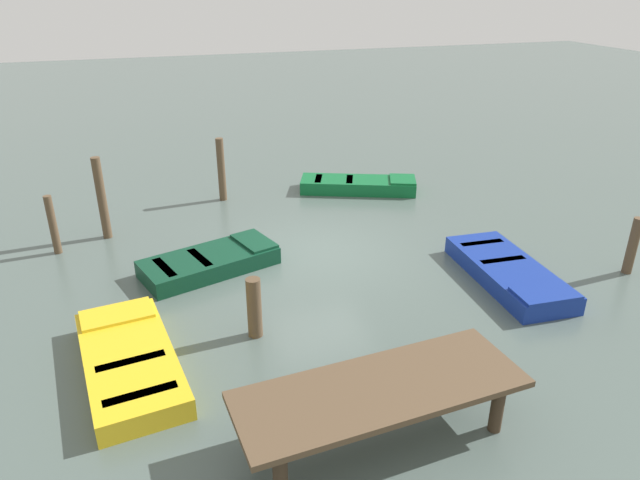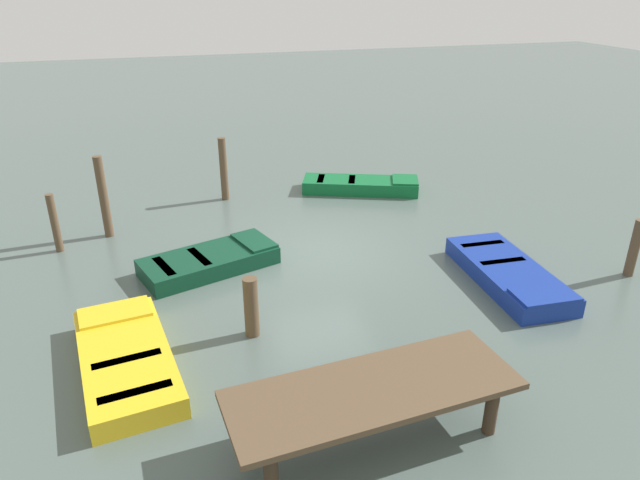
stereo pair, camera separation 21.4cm
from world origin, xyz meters
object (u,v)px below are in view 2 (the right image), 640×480
object	(u,v)px
mooring_piling_far_left	(104,197)
rowboat_dark_green	(210,261)
mooring_piling_near_right	(634,248)
mooring_piling_near_left	(55,223)
dock_segment	(373,394)
rowboat_blue	(509,274)
rowboat_green	(361,185)
mooring_piling_mid_left	(251,307)
rowboat_yellow	(126,359)
mooring_piling_center	(224,169)

from	to	relation	value
mooring_piling_far_left	rowboat_dark_green	bearing A→B (deg)	130.94
mooring_piling_far_left	mooring_piling_near_right	bearing A→B (deg)	153.36
mooring_piling_far_left	mooring_piling_near_left	world-z (taller)	mooring_piling_far_left
rowboat_dark_green	dock_segment	bearing A→B (deg)	-93.06
mooring_piling_far_left	mooring_piling_near_left	distance (m)	1.37
rowboat_blue	rowboat_green	size ratio (longest dim) A/B	0.95
mooring_piling_mid_left	rowboat_yellow	bearing A→B (deg)	10.14
mooring_piling_near_right	dock_segment	bearing A→B (deg)	22.37
rowboat_dark_green	rowboat_blue	bearing A→B (deg)	-40.05
rowboat_green	mooring_piling_near_left	world-z (taller)	mooring_piling_near_left
dock_segment	mooring_piling_mid_left	distance (m)	3.45
mooring_piling_near_right	mooring_piling_center	bearing A→B (deg)	-43.08
rowboat_green	mooring_piling_center	distance (m)	4.37
mooring_piling_far_left	mooring_piling_near_right	size ratio (longest dim) A/B	1.59
mooring_piling_center	dock_segment	bearing A→B (deg)	93.16
mooring_piling_mid_left	mooring_piling_near_right	bearing A→B (deg)	179.33
rowboat_green	rowboat_blue	bearing A→B (deg)	-58.98
rowboat_dark_green	mooring_piling_far_left	distance (m)	3.68
rowboat_yellow	rowboat_green	size ratio (longest dim) A/B	0.95
dock_segment	mooring_piling_near_left	bearing A→B (deg)	-62.76
rowboat_green	mooring_piling_center	xyz separation A→B (m)	(4.27, -0.56, 0.75)
dock_segment	rowboat_green	size ratio (longest dim) A/B	1.17
mooring_piling_near_right	rowboat_yellow	bearing A→B (deg)	1.61
rowboat_green	mooring_piling_near_left	size ratio (longest dim) A/B	2.49
rowboat_blue	rowboat_green	xyz separation A→B (m)	(1.06, -6.63, -0.00)
rowboat_yellow	mooring_piling_mid_left	bearing A→B (deg)	-87.65
dock_segment	rowboat_yellow	bearing A→B (deg)	-43.15
dock_segment	mooring_piling_far_left	size ratio (longest dim) A/B	2.02
mooring_piling_far_left	mooring_piling_center	size ratio (longest dim) A/B	1.13
mooring_piling_center	mooring_piling_mid_left	xyz separation A→B (m)	(0.59, 7.57, -0.35)
mooring_piling_near_right	mooring_piling_mid_left	distance (m)	8.80
rowboat_yellow	rowboat_green	world-z (taller)	same
rowboat_blue	rowboat_green	distance (m)	6.71
rowboat_blue	rowboat_dark_green	bearing A→B (deg)	-109.41
mooring_piling_center	mooring_piling_mid_left	distance (m)	7.60
rowboat_green	mooring_piling_near_left	bearing A→B (deg)	-145.69
mooring_piling_near_right	mooring_piling_near_left	distance (m)	13.77
mooring_piling_far_left	mooring_piling_center	bearing A→B (deg)	-151.02
mooring_piling_near_right	mooring_piling_near_left	size ratio (longest dim) A/B	0.91
dock_segment	mooring_piling_mid_left	bearing A→B (deg)	-74.23
rowboat_dark_green	mooring_piling_near_left	size ratio (longest dim) A/B	2.23
rowboat_green	mooring_piling_near_left	xyz separation A→B (m)	(8.81, 1.93, 0.54)
dock_segment	rowboat_dark_green	distance (m)	6.48
mooring_piling_center	mooring_piling_near_left	bearing A→B (deg)	28.68
rowboat_dark_green	rowboat_blue	distance (m)	6.87
rowboat_blue	mooring_piling_near_left	xyz separation A→B (m)	(9.87, -4.70, 0.54)
rowboat_blue	mooring_piling_near_right	xyz separation A→B (m)	(-2.88, 0.49, 0.47)
mooring_piling_near_left	rowboat_green	bearing A→B (deg)	-167.65
mooring_piling_center	mooring_piling_mid_left	size ratio (longest dim) A/B	1.57
rowboat_green	mooring_piling_center	bearing A→B (deg)	-165.45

